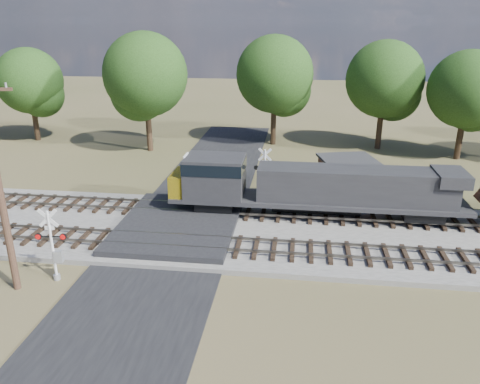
# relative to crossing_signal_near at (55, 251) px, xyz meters

# --- Properties ---
(ground) EXTENTS (160.00, 160.00, 0.00)m
(ground) POSITION_rel_crossing_signal_near_xyz_m (4.49, 5.94, -1.59)
(ground) COLOR #464927
(ground) RESTS_ON ground
(ballast_bed) EXTENTS (140.00, 10.00, 0.30)m
(ballast_bed) POSITION_rel_crossing_signal_near_xyz_m (14.49, 6.44, -1.44)
(ballast_bed) COLOR gray
(ballast_bed) RESTS_ON ground
(road) EXTENTS (7.00, 60.00, 0.08)m
(road) POSITION_rel_crossing_signal_near_xyz_m (4.49, 5.94, -1.55)
(road) COLOR black
(road) RESTS_ON ground
(crossing_panel) EXTENTS (7.00, 9.00, 0.62)m
(crossing_panel) POSITION_rel_crossing_signal_near_xyz_m (4.49, 6.44, -1.27)
(crossing_panel) COLOR #262628
(crossing_panel) RESTS_ON ground
(track_near) EXTENTS (140.00, 2.60, 0.33)m
(track_near) POSITION_rel_crossing_signal_near_xyz_m (7.62, 3.94, -1.17)
(track_near) COLOR black
(track_near) RESTS_ON ballast_bed
(track_far) EXTENTS (140.00, 2.60, 0.33)m
(track_far) POSITION_rel_crossing_signal_near_xyz_m (7.62, 8.94, -1.17)
(track_far) COLOR black
(track_far) RESTS_ON ballast_bed
(crossing_signal_near) EXTENTS (1.54, 0.35, 3.81)m
(crossing_signal_near) POSITION_rel_crossing_signal_near_xyz_m (0.00, 0.00, 0.00)
(crossing_signal_near) COLOR silver
(crossing_signal_near) RESTS_ON ground
(crossing_signal_far) EXTENTS (1.54, 0.33, 3.82)m
(crossing_signal_far) POSITION_rel_crossing_signal_near_xyz_m (9.20, 12.45, 0.00)
(crossing_signal_far) COLOR silver
(crossing_signal_far) RESTS_ON ground
(equipment_shed) EXTENTS (4.73, 4.73, 2.65)m
(equipment_shed) POSITION_rel_crossing_signal_near_xyz_m (15.27, 14.52, -0.25)
(equipment_shed) COLOR #44271D
(equipment_shed) RESTS_ON ground
(treeline) EXTENTS (81.24, 12.49, 11.55)m
(treeline) POSITION_rel_crossing_signal_near_xyz_m (12.95, 26.53, 5.36)
(treeline) COLOR black
(treeline) RESTS_ON ground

